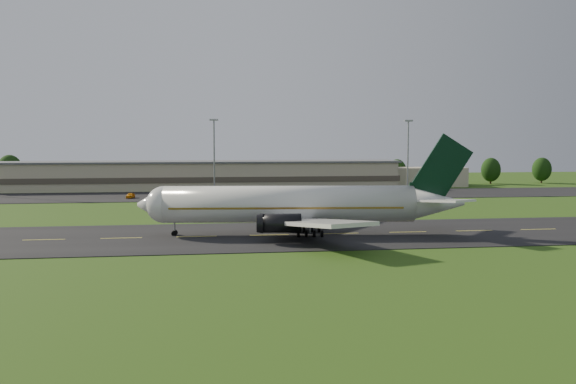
{
  "coord_description": "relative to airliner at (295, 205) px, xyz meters",
  "views": [
    {
      "loc": [
        -0.01,
        -96.34,
        14.47
      ],
      "look_at": [
        15.03,
        8.0,
        6.0
      ],
      "focal_mm": 40.0,
      "sensor_mm": 36.0,
      "label": 1
    }
  ],
  "objects": [
    {
      "name": "ground",
      "position": [
        -14.95,
        0.09,
        -4.66
      ],
      "size": [
        360.0,
        360.0,
        0.0
      ],
      "primitive_type": "plane",
      "color": "#254511",
      "rests_on": "ground"
    },
    {
      "name": "taxiway",
      "position": [
        -14.95,
        0.09,
        -4.61
      ],
      "size": [
        220.0,
        30.0,
        0.1
      ],
      "primitive_type": "cube",
      "color": "black",
      "rests_on": "ground"
    },
    {
      "name": "apron",
      "position": [
        -14.95,
        72.09,
        -4.61
      ],
      "size": [
        260.0,
        30.0,
        0.1
      ],
      "primitive_type": "cube",
      "color": "black",
      "rests_on": "ground"
    },
    {
      "name": "airliner",
      "position": [
        0.0,
        0.0,
        0.0
      ],
      "size": [
        51.24,
        41.96,
        15.57
      ],
      "rotation": [
        0.0,
        0.0,
        -0.1
      ],
      "color": "silver",
      "rests_on": "ground"
    },
    {
      "name": "terminal",
      "position": [
        -8.55,
        96.27,
        -0.67
      ],
      "size": [
        145.0,
        16.0,
        8.4
      ],
      "color": "tan",
      "rests_on": "ground"
    },
    {
      "name": "light_mast_centre",
      "position": [
        -9.95,
        80.09,
        8.08
      ],
      "size": [
        2.4,
        1.2,
        20.35
      ],
      "color": "gray",
      "rests_on": "ground"
    },
    {
      "name": "light_mast_east",
      "position": [
        45.05,
        80.09,
        8.08
      ],
      "size": [
        2.4,
        1.2,
        20.35
      ],
      "color": "gray",
      "rests_on": "ground"
    },
    {
      "name": "tree_line",
      "position": [
        13.03,
        106.27,
        0.1
      ],
      "size": [
        197.26,
        8.75,
        10.24
      ],
      "color": "black",
      "rests_on": "ground"
    },
    {
      "name": "service_vehicle_a",
      "position": [
        -31.24,
        67.41,
        -3.89
      ],
      "size": [
        2.23,
        4.18,
        1.35
      ],
      "primitive_type": "imported",
      "rotation": [
        0.0,
        0.0,
        -0.17
      ],
      "color": "orange",
      "rests_on": "apron"
    },
    {
      "name": "service_vehicle_b",
      "position": [
        -21.68,
        78.27,
        -3.97
      ],
      "size": [
        3.74,
        1.79,
        1.18
      ],
      "primitive_type": "imported",
      "rotation": [
        0.0,
        0.0,
        1.72
      ],
      "color": "maroon",
      "rests_on": "apron"
    },
    {
      "name": "service_vehicle_c",
      "position": [
        5.14,
        74.6,
        -3.9
      ],
      "size": [
        2.68,
        4.94,
        1.32
      ],
      "primitive_type": "imported",
      "rotation": [
        0.0,
        0.0,
        -0.11
      ],
      "color": "silver",
      "rests_on": "apron"
    },
    {
      "name": "service_vehicle_d",
      "position": [
        28.03,
        74.85,
        -3.9
      ],
      "size": [
        4.89,
        3.12,
        1.32
      ],
      "primitive_type": "imported",
      "rotation": [
        0.0,
        0.0,
        1.27
      ],
      "color": "yellow",
      "rests_on": "apron"
    }
  ]
}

